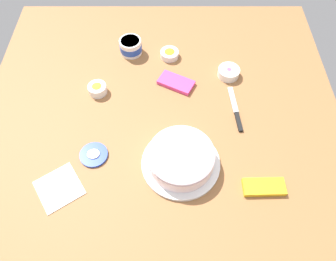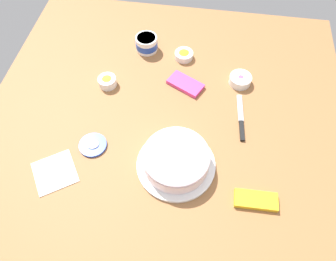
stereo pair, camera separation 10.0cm
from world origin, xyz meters
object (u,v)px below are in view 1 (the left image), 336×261
(candy_box_lower, at_px, (177,83))
(frosting_tub, at_px, (131,46))
(frosted_cake, at_px, (182,158))
(spreading_knife, at_px, (237,113))
(sprinkle_bowl_orange, at_px, (170,54))
(paper_napkin, at_px, (59,187))
(frosting_tub_lid, at_px, (94,154))
(sprinkle_bowl_yellow, at_px, (98,89))
(sprinkle_bowl_rainbow, at_px, (229,72))
(candy_box_upper, at_px, (264,187))

(candy_box_lower, bearing_deg, frosting_tub, 163.64)
(frosted_cake, distance_m, spreading_knife, 0.35)
(sprinkle_bowl_orange, distance_m, paper_napkin, 0.79)
(frosting_tub_lid, height_order, sprinkle_bowl_yellow, sprinkle_bowl_yellow)
(sprinkle_bowl_yellow, distance_m, sprinkle_bowl_orange, 0.39)
(frosting_tub, distance_m, spreading_knife, 0.60)
(sprinkle_bowl_rainbow, relative_size, paper_napkin, 0.66)
(frosting_tub, xyz_separation_m, sprinkle_bowl_orange, (0.19, -0.03, -0.02))
(candy_box_lower, xyz_separation_m, paper_napkin, (-0.44, -0.51, -0.01))
(frosted_cake, relative_size, sprinkle_bowl_yellow, 3.72)
(sprinkle_bowl_rainbow, bearing_deg, sprinkle_bowl_yellow, -170.28)
(frosted_cake, distance_m, candy_box_upper, 0.32)
(candy_box_lower, bearing_deg, paper_napkin, -103.83)
(sprinkle_bowl_yellow, relative_size, sprinkle_bowl_rainbow, 0.82)
(frosting_tub_lid, relative_size, sprinkle_bowl_yellow, 1.36)
(spreading_knife, distance_m, paper_napkin, 0.77)
(frosting_tub, relative_size, candy_box_lower, 0.67)
(frosting_tub, height_order, spreading_knife, frosting_tub)
(frosted_cake, bearing_deg, frosting_tub_lid, 173.57)
(frosted_cake, distance_m, paper_napkin, 0.46)
(spreading_knife, bearing_deg, frosting_tub, 141.82)
(frosting_tub_lid, xyz_separation_m, sprinkle_bowl_yellow, (-0.02, 0.32, 0.02))
(frosting_tub_lid, bearing_deg, sprinkle_bowl_orange, 61.27)
(paper_napkin, bearing_deg, frosted_cake, 12.22)
(frosting_tub, distance_m, paper_napkin, 0.75)
(frosting_tub, distance_m, sprinkle_bowl_yellow, 0.29)
(sprinkle_bowl_yellow, height_order, paper_napkin, sprinkle_bowl_yellow)
(frosting_tub, xyz_separation_m, spreading_knife, (0.47, -0.37, -0.03))
(spreading_knife, bearing_deg, sprinkle_bowl_rainbow, 93.18)
(spreading_knife, relative_size, sprinkle_bowl_orange, 2.71)
(sprinkle_bowl_rainbow, bearing_deg, spreading_knife, -86.82)
(candy_box_upper, bearing_deg, frosting_tub, 125.34)
(frosting_tub, relative_size, frosting_tub_lid, 0.96)
(frosting_tub, relative_size, sprinkle_bowl_rainbow, 1.08)
(sprinkle_bowl_yellow, height_order, candy_box_lower, sprinkle_bowl_yellow)
(frosted_cake, height_order, sprinkle_bowl_rainbow, frosted_cake)
(frosting_tub, distance_m, candy_box_lower, 0.30)
(frosting_tub, height_order, sprinkle_bowl_rainbow, frosting_tub)
(candy_box_upper, bearing_deg, sprinkle_bowl_yellow, 143.98)
(frosted_cake, xyz_separation_m, sprinkle_bowl_rainbow, (0.23, 0.46, -0.03))
(sprinkle_bowl_yellow, height_order, sprinkle_bowl_orange, sprinkle_bowl_yellow)
(candy_box_upper, relative_size, paper_napkin, 1.02)
(candy_box_lower, relative_size, candy_box_upper, 1.03)
(candy_box_lower, bearing_deg, candy_box_upper, -31.01)
(paper_napkin, bearing_deg, frosting_tub, 72.63)
(sprinkle_bowl_rainbow, bearing_deg, candy_box_lower, -167.63)
(frosting_tub_lid, height_order, sprinkle_bowl_orange, sprinkle_bowl_orange)
(sprinkle_bowl_orange, bearing_deg, sprinkle_bowl_yellow, -145.13)
(candy_box_lower, xyz_separation_m, candy_box_upper, (0.31, -0.51, 0.00))
(spreading_knife, height_order, candy_box_lower, candy_box_lower)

